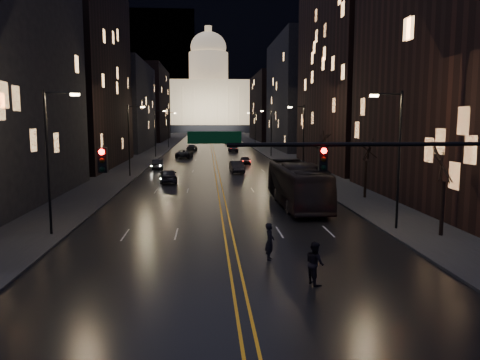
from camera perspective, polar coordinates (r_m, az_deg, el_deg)
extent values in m
plane|color=black|center=(20.48, -0.12, -13.28)|extent=(900.00, 900.00, 0.00)
cube|color=black|center=(149.29, -3.55, 4.67)|extent=(20.00, 320.00, 0.02)
cube|color=black|center=(149.82, -8.93, 4.64)|extent=(8.00, 320.00, 0.16)
cube|color=black|center=(150.06, 1.82, 4.73)|extent=(8.00, 320.00, 0.16)
cube|color=orange|center=(149.29, -3.55, 4.68)|extent=(0.62, 320.00, 0.01)
cube|color=black|center=(76.01, -19.50, 12.14)|extent=(12.00, 30.00, 28.00)
cube|color=black|center=(112.87, -14.26, 8.64)|extent=(12.00, 34.00, 20.00)
cube|color=black|center=(160.39, -11.24, 9.03)|extent=(12.00, 40.00, 24.00)
cube|color=black|center=(45.27, 26.20, 12.74)|extent=(12.00, 26.00, 24.00)
cube|color=black|center=(73.56, 14.26, 16.43)|extent=(12.00, 30.00, 38.00)
cube|color=black|center=(113.47, 7.42, 10.31)|extent=(12.00, 34.00, 26.00)
cube|color=black|center=(160.71, 3.98, 8.79)|extent=(12.00, 40.00, 22.00)
cube|color=black|center=(405.37, 1.91, 15.66)|extent=(520.00, 60.00, 130.00)
cube|color=black|center=(269.16, -3.79, 6.34)|extent=(90.00, 50.00, 4.00)
cube|color=#EBC688|center=(269.25, -3.82, 9.32)|extent=(80.00, 36.00, 24.00)
cylinder|color=beige|center=(270.64, -3.86, 13.55)|extent=(22.00, 22.00, 16.00)
ellipsoid|color=beige|center=(272.03, -3.88, 15.86)|extent=(20.00, 20.00, 17.00)
cylinder|color=#EBC688|center=(273.40, -3.89, 17.62)|extent=(4.00, 4.00, 6.00)
cylinder|color=black|center=(20.31, 15.59, 4.21)|extent=(12.00, 0.18, 0.18)
cube|color=black|center=(19.63, -16.37, 2.33)|extent=(0.35, 0.30, 1.00)
cube|color=black|center=(19.77, 10.06, 2.55)|extent=(0.35, 0.30, 1.00)
sphere|color=#FF0705|center=(19.43, -16.52, 3.31)|extent=(0.24, 0.24, 0.24)
sphere|color=#FF0705|center=(19.57, 10.21, 3.52)|extent=(0.24, 0.24, 0.24)
cube|color=#053F14|center=(19.12, -3.13, 5.19)|extent=(2.20, 0.06, 0.50)
cylinder|color=black|center=(31.72, 18.82, 2.09)|extent=(0.16, 0.16, 9.00)
cylinder|color=black|center=(31.30, 17.61, 9.95)|extent=(1.80, 0.10, 0.10)
cube|color=#EAC78C|center=(30.98, 16.03, 9.86)|extent=(0.50, 0.25, 0.15)
cylinder|color=black|center=(30.80, -22.38, 1.77)|extent=(0.16, 0.16, 9.00)
cylinder|color=black|center=(30.44, -21.15, 9.88)|extent=(1.80, 0.10, 0.10)
cube|color=#EAC78C|center=(30.19, -19.49, 9.79)|extent=(0.50, 0.25, 0.15)
cylinder|color=black|center=(60.44, 7.74, 4.79)|extent=(0.16, 0.16, 9.00)
cylinder|color=black|center=(60.22, 6.96, 8.89)|extent=(1.80, 0.10, 0.10)
cube|color=#EAC78C|center=(60.05, 6.11, 8.81)|extent=(0.50, 0.25, 0.15)
cylinder|color=black|center=(59.96, -13.39, 4.63)|extent=(0.16, 0.16, 9.00)
cylinder|color=black|center=(59.78, -12.65, 8.77)|extent=(1.80, 0.10, 0.10)
cube|color=#EAC78C|center=(59.65, -11.79, 8.70)|extent=(0.50, 0.25, 0.15)
cylinder|color=black|center=(90.00, 3.83, 5.70)|extent=(0.16, 0.16, 9.00)
cylinder|color=black|center=(89.85, 3.28, 8.44)|extent=(1.80, 0.10, 0.10)
cube|color=#EAC78C|center=(89.74, 2.71, 8.38)|extent=(0.50, 0.25, 0.15)
cylinder|color=black|center=(89.67, -10.30, 5.59)|extent=(0.16, 0.16, 9.00)
cylinder|color=black|center=(89.55, -9.79, 8.35)|extent=(1.80, 0.10, 0.10)
cube|color=#EAC78C|center=(89.47, -9.20, 8.30)|extent=(0.50, 0.25, 0.15)
cylinder|color=black|center=(119.77, 1.86, 6.15)|extent=(0.16, 0.16, 9.00)
cylinder|color=black|center=(119.66, 1.44, 8.21)|extent=(1.80, 0.10, 0.10)
cube|color=#EAC78C|center=(119.58, 1.00, 8.16)|extent=(0.50, 0.25, 0.15)
cylinder|color=black|center=(119.53, -8.75, 6.06)|extent=(0.16, 0.16, 9.00)
cylinder|color=black|center=(119.44, -8.35, 8.13)|extent=(1.80, 0.10, 0.10)
cube|color=#EAC78C|center=(119.38, -7.92, 8.09)|extent=(0.50, 0.25, 0.15)
cylinder|color=black|center=(31.14, 23.43, -3.34)|extent=(0.24, 0.24, 3.50)
cylinder|color=black|center=(43.87, 15.02, 0.00)|extent=(0.24, 0.24, 3.50)
cylinder|color=black|center=(59.13, 9.98, 2.01)|extent=(0.24, 0.24, 3.50)
imported|color=black|center=(39.30, 7.01, -0.56)|extent=(3.18, 12.99, 3.61)
imported|color=black|center=(54.18, -8.75, 0.57)|extent=(2.52, 5.05, 1.65)
imported|color=black|center=(68.83, -10.03, 1.92)|extent=(2.01, 4.57, 1.46)
imported|color=black|center=(87.74, -6.80, 3.20)|extent=(3.32, 6.02, 1.60)
imported|color=black|center=(106.58, -5.89, 3.93)|extent=(2.57, 5.36, 1.51)
imported|color=black|center=(63.40, -0.39, 1.62)|extent=(1.93, 4.90, 1.59)
imported|color=black|center=(74.72, 0.66, 2.41)|extent=(1.65, 3.96, 1.34)
imported|color=black|center=(103.38, -0.84, 3.87)|extent=(2.14, 5.25, 1.52)
imported|color=black|center=(137.42, -1.33, 4.75)|extent=(3.07, 5.50, 1.45)
imported|color=black|center=(24.34, 3.64, -7.50)|extent=(0.64, 0.81, 1.95)
imported|color=black|center=(21.13, 9.10, -9.96)|extent=(0.78, 1.05, 1.92)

